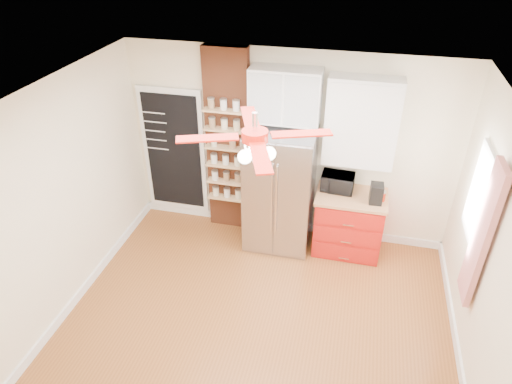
% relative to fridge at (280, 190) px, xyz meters
% --- Properties ---
extents(floor, '(4.50, 4.50, 0.00)m').
position_rel_fridge_xyz_m(floor, '(0.05, -1.63, -0.88)').
color(floor, brown).
rests_on(floor, ground).
extents(ceiling, '(4.50, 4.50, 0.00)m').
position_rel_fridge_xyz_m(ceiling, '(0.05, -1.63, 1.83)').
color(ceiling, white).
rests_on(ceiling, wall_back).
extents(wall_back, '(4.50, 0.02, 2.70)m').
position_rel_fridge_xyz_m(wall_back, '(0.05, 0.37, 0.48)').
color(wall_back, beige).
rests_on(wall_back, floor).
extents(wall_left, '(0.02, 4.00, 2.70)m').
position_rel_fridge_xyz_m(wall_left, '(-2.20, -1.63, 0.48)').
color(wall_left, beige).
rests_on(wall_left, floor).
extents(wall_right, '(0.02, 4.00, 2.70)m').
position_rel_fridge_xyz_m(wall_right, '(2.30, -1.63, 0.48)').
color(wall_right, beige).
rests_on(wall_right, floor).
extents(chalkboard, '(0.95, 0.05, 1.95)m').
position_rel_fridge_xyz_m(chalkboard, '(-1.65, 0.33, 0.23)').
color(chalkboard, white).
rests_on(chalkboard, wall_back).
extents(brick_pillar, '(0.60, 0.16, 2.70)m').
position_rel_fridge_xyz_m(brick_pillar, '(-0.80, 0.29, 0.48)').
color(brick_pillar, brown).
rests_on(brick_pillar, floor).
extents(fridge, '(0.90, 0.70, 1.75)m').
position_rel_fridge_xyz_m(fridge, '(0.00, 0.00, 0.00)').
color(fridge, '#A2A1A6').
rests_on(fridge, floor).
extents(upper_glass_cabinet, '(0.90, 0.35, 0.70)m').
position_rel_fridge_xyz_m(upper_glass_cabinet, '(0.00, 0.20, 1.27)').
color(upper_glass_cabinet, white).
rests_on(upper_glass_cabinet, wall_back).
extents(red_cabinet, '(0.94, 0.64, 0.90)m').
position_rel_fridge_xyz_m(red_cabinet, '(0.97, 0.05, -0.42)').
color(red_cabinet, '#B41811').
rests_on(red_cabinet, floor).
extents(upper_shelf_unit, '(0.90, 0.30, 1.15)m').
position_rel_fridge_xyz_m(upper_shelf_unit, '(0.97, 0.22, 1.00)').
color(upper_shelf_unit, white).
rests_on(upper_shelf_unit, wall_back).
extents(window, '(0.04, 0.75, 1.05)m').
position_rel_fridge_xyz_m(window, '(2.28, -0.73, 0.68)').
color(window, white).
rests_on(window, wall_right).
extents(curtain, '(0.06, 0.40, 1.55)m').
position_rel_fridge_xyz_m(curtain, '(2.23, -1.28, 0.57)').
color(curtain, red).
rests_on(curtain, wall_right).
extents(ceiling_fan, '(1.40, 1.40, 0.44)m').
position_rel_fridge_xyz_m(ceiling_fan, '(0.05, -1.63, 1.55)').
color(ceiling_fan, silver).
rests_on(ceiling_fan, ceiling).
extents(toaster_oven, '(0.45, 0.31, 0.24)m').
position_rel_fridge_xyz_m(toaster_oven, '(0.76, 0.15, 0.14)').
color(toaster_oven, black).
rests_on(toaster_oven, red_cabinet).
extents(coffee_maker, '(0.17, 0.19, 0.26)m').
position_rel_fridge_xyz_m(coffee_maker, '(1.27, -0.04, 0.16)').
color(coffee_maker, black).
rests_on(coffee_maker, red_cabinet).
extents(canister_left, '(0.12, 0.12, 0.14)m').
position_rel_fridge_xyz_m(canister_left, '(1.28, -0.06, 0.09)').
color(canister_left, '#B30B09').
rests_on(canister_left, red_cabinet).
extents(canister_right, '(0.13, 0.13, 0.13)m').
position_rel_fridge_xyz_m(canister_right, '(1.34, 0.02, 0.09)').
color(canister_right, '#B7220A').
rests_on(canister_right, red_cabinet).
extents(pantry_jar_oats, '(0.09, 0.09, 0.14)m').
position_rel_fridge_xyz_m(pantry_jar_oats, '(-0.95, 0.13, 0.57)').
color(pantry_jar_oats, beige).
rests_on(pantry_jar_oats, brick_pillar).
extents(pantry_jar_beans, '(0.11, 0.11, 0.14)m').
position_rel_fridge_xyz_m(pantry_jar_beans, '(-0.69, 0.14, 0.57)').
color(pantry_jar_beans, '#936B4A').
rests_on(pantry_jar_beans, brick_pillar).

